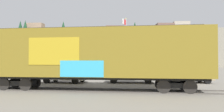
% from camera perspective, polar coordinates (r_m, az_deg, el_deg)
% --- Properties ---
extents(ground_plane, '(260.00, 260.00, 0.00)m').
position_cam_1_polar(ground_plane, '(15.28, -7.21, -9.52)').
color(ground_plane, slate).
extents(track, '(59.95, 5.99, 0.08)m').
position_cam_1_polar(track, '(15.47, -9.41, -9.27)').
color(track, '#4C4742').
rests_on(track, ground_plane).
extents(freight_car, '(16.37, 4.10, 4.68)m').
position_cam_1_polar(freight_car, '(15.04, -5.09, 0.55)').
color(freight_car, olive).
rests_on(freight_car, ground_plane).
extents(flagpole, '(0.59, 1.31, 7.96)m').
position_cam_1_polar(flagpole, '(27.59, 3.73, 4.54)').
color(flagpole, silver).
rests_on(flagpole, ground_plane).
extents(hillside, '(121.65, 42.64, 17.66)m').
position_cam_1_polar(hillside, '(89.21, 1.04, 1.55)').
color(hillside, gray).
rests_on(hillside, ground_plane).
extents(parked_car_white, '(4.58, 2.60, 1.69)m').
position_cam_1_polar(parked_car_white, '(20.83, -13.16, -4.91)').
color(parked_car_white, silver).
rests_on(parked_car_white, ground_plane).
extents(parked_car_silver, '(4.87, 2.10, 1.67)m').
position_cam_1_polar(parked_car_silver, '(20.31, 5.12, -5.08)').
color(parked_car_silver, '#B7BABF').
rests_on(parked_car_silver, ground_plane).
extents(parked_car_tan, '(4.59, 2.17, 1.68)m').
position_cam_1_polar(parked_car_tan, '(21.34, 20.35, -4.76)').
color(parked_car_tan, '#9E8966').
rests_on(parked_car_tan, ground_plane).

